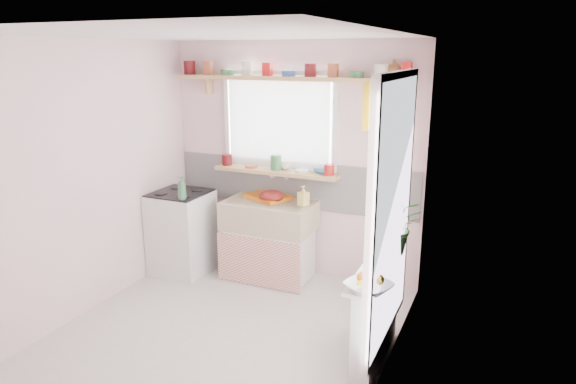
% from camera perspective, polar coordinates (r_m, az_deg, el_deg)
% --- Properties ---
extents(room, '(3.20, 3.20, 3.20)m').
position_cam_1_polar(room, '(4.58, 4.56, 2.58)').
color(room, beige).
rests_on(room, ground).
extents(sink_unit, '(0.95, 0.65, 1.11)m').
position_cam_1_polar(sink_unit, '(5.53, -2.11, -5.29)').
color(sink_unit, white).
rests_on(sink_unit, ground).
extents(cooker, '(0.58, 0.58, 0.93)m').
position_cam_1_polar(cooker, '(5.79, -11.70, -4.37)').
color(cooker, white).
rests_on(cooker, ground).
extents(radiator_ledge, '(0.22, 0.95, 0.78)m').
position_cam_1_polar(radiator_ledge, '(4.16, 9.71, -13.33)').
color(radiator_ledge, white).
rests_on(radiator_ledge, ground).
extents(windowsill, '(1.40, 0.22, 0.04)m').
position_cam_1_polar(windowsill, '(5.49, -1.34, 2.27)').
color(windowsill, tan).
rests_on(windowsill, room).
extents(pine_shelf, '(2.52, 0.24, 0.04)m').
position_cam_1_polar(pine_shelf, '(5.29, 0.06, 12.51)').
color(pine_shelf, tan).
rests_on(pine_shelf, room).
extents(shelf_crockery, '(2.47, 0.11, 0.12)m').
position_cam_1_polar(shelf_crockery, '(5.28, 0.06, 13.33)').
color(shelf_crockery, '#590F14').
rests_on(shelf_crockery, pine_shelf).
extents(sill_crockery, '(1.35, 0.11, 0.12)m').
position_cam_1_polar(sill_crockery, '(5.48, -1.34, 3.06)').
color(sill_crockery, '#590F14').
rests_on(sill_crockery, windowsill).
extents(dish_tray, '(0.54, 0.48, 0.04)m').
position_cam_1_polar(dish_tray, '(5.52, -2.27, -0.53)').
color(dish_tray, orange).
rests_on(dish_tray, sink_unit).
extents(colander, '(0.30, 0.30, 0.12)m').
position_cam_1_polar(colander, '(5.40, -1.83, -0.45)').
color(colander, maroon).
rests_on(colander, sink_unit).
extents(jade_plant, '(0.51, 0.46, 0.48)m').
position_cam_1_polar(jade_plant, '(4.27, 11.78, -3.63)').
color(jade_plant, '#366E2C').
rests_on(jade_plant, radiator_ledge).
extents(fruit_bowl, '(0.41, 0.41, 0.08)m').
position_cam_1_polar(fruit_bowl, '(3.62, 8.91, -10.47)').
color(fruit_bowl, silver).
rests_on(fruit_bowl, radiator_ledge).
extents(herb_pot, '(0.12, 0.09, 0.21)m').
position_cam_1_polar(herb_pot, '(3.88, 10.23, -7.58)').
color(herb_pot, '#356126').
rests_on(herb_pot, radiator_ledge).
extents(soap_bottle_sink, '(0.12, 0.12, 0.21)m').
position_cam_1_polar(soap_bottle_sink, '(5.27, 1.73, -0.39)').
color(soap_bottle_sink, '#FFE771').
rests_on(soap_bottle_sink, sink_unit).
extents(sill_cup, '(0.15, 0.15, 0.09)m').
position_cam_1_polar(sill_cup, '(5.50, -0.30, 3.00)').
color(sill_cup, white).
rests_on(sill_cup, windowsill).
extents(sill_bowl, '(0.24, 0.24, 0.06)m').
position_cam_1_polar(sill_bowl, '(5.34, 3.91, 2.45)').
color(sill_bowl, '#3877B7').
rests_on(sill_bowl, windowsill).
extents(shelf_vase, '(0.21, 0.21, 0.17)m').
position_cam_1_polar(shelf_vase, '(5.01, 11.70, 13.27)').
color(shelf_vase, '#93592D').
rests_on(shelf_vase, pine_shelf).
extents(cooker_bottle, '(0.12, 0.12, 0.24)m').
position_cam_1_polar(cooker_bottle, '(5.35, -11.72, 0.44)').
color(cooker_bottle, '#39724B').
rests_on(cooker_bottle, cooker).
extents(fruit, '(0.20, 0.14, 0.10)m').
position_cam_1_polar(fruit, '(3.59, 9.07, -9.57)').
color(fruit, orange).
rests_on(fruit, fruit_bowl).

